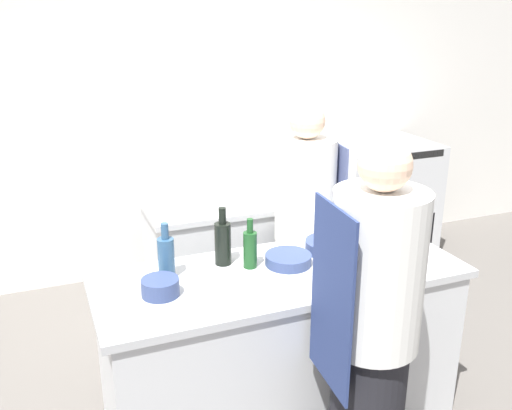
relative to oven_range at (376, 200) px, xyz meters
name	(u,v)px	position (x,y,z in m)	size (l,w,h in m)	color
wall_back	(175,108)	(-1.72, 0.42, 0.88)	(8.00, 0.06, 2.80)	silver
prep_counter	(280,345)	(-1.72, -1.71, -0.08)	(1.91, 0.74, 0.88)	silver
pass_counter	(255,252)	(-1.38, -0.51, -0.08)	(1.61, 0.69, 0.88)	silver
oven_range	(376,200)	(0.00, 0.00, 0.00)	(0.92, 0.73, 1.05)	silver
chef_at_prep_near	(372,331)	(-1.56, -2.32, 0.32)	(0.42, 0.40, 1.69)	black
chef_at_stove	(305,230)	(-1.26, -1.07, 0.28)	(0.42, 0.40, 1.63)	black
bottle_olive_oil	(250,248)	(-1.85, -1.60, 0.47)	(0.07, 0.07, 0.27)	#19471E
bottle_vinegar	(166,256)	(-2.28, -1.56, 0.48)	(0.08, 0.08, 0.29)	#2D5175
bottle_wine	(223,242)	(-1.97, -1.51, 0.48)	(0.09, 0.09, 0.31)	black
bowl_mixing_large	(160,287)	(-2.35, -1.73, 0.40)	(0.18, 0.18, 0.08)	navy
bowl_prep_small	(288,259)	(-1.65, -1.65, 0.39)	(0.25, 0.25, 0.06)	navy
bowl_ceramic_blue	(328,246)	(-1.37, -1.58, 0.39)	(0.26, 0.26, 0.06)	navy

